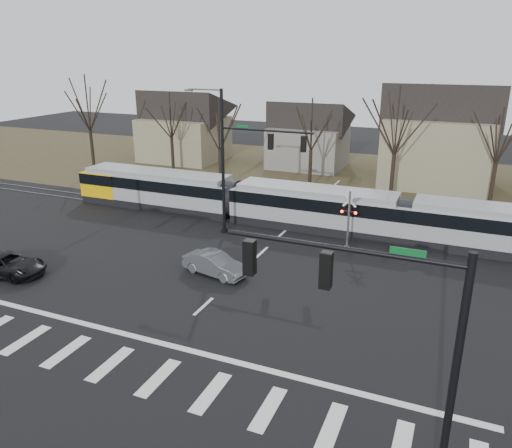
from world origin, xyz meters
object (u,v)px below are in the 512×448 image
at_px(tram, 313,206).
at_px(sedan, 215,264).
at_px(suv, 7,264).
at_px(rail_crossing_signal, 348,222).

relative_size(tram, sedan, 9.67).
height_order(tram, sedan, tram).
bearing_deg(tram, sedan, -105.93).
relative_size(tram, suv, 8.35).
relative_size(suv, rail_crossing_signal, 1.22).
height_order(sedan, rail_crossing_signal, rail_crossing_signal).
bearing_deg(rail_crossing_signal, sedan, -131.71).
bearing_deg(tram, suv, -133.48).
xyz_separation_m(suv, rail_crossing_signal, (17.59, 11.82, 1.23)).
bearing_deg(suv, rail_crossing_signal, -61.32).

